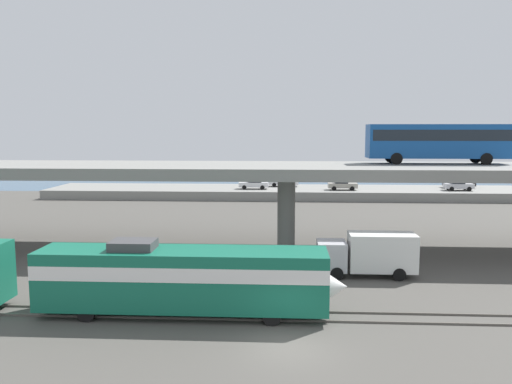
% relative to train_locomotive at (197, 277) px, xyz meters
% --- Properties ---
extents(ground_plane, '(260.00, 260.00, 0.00)m').
position_rel_train_locomotive_xyz_m(ground_plane, '(4.96, -4.00, -2.19)').
color(ground_plane, '#4C4944').
extents(rail_strip_near, '(110.00, 0.12, 0.12)m').
position_rel_train_locomotive_xyz_m(rail_strip_near, '(4.96, -0.70, -2.13)').
color(rail_strip_near, '#59544C').
rests_on(rail_strip_near, ground_plane).
extents(rail_strip_far, '(110.00, 0.12, 0.12)m').
position_rel_train_locomotive_xyz_m(rail_strip_far, '(4.96, 0.70, -2.13)').
color(rail_strip_far, '#59544C').
rests_on(rail_strip_far, ground_plane).
extents(train_locomotive, '(16.97, 3.04, 4.18)m').
position_rel_train_locomotive_xyz_m(train_locomotive, '(0.00, 0.00, 0.00)').
color(train_locomotive, '#14664C').
rests_on(train_locomotive, ground_plane).
extents(highway_overpass, '(96.00, 10.53, 7.28)m').
position_rel_train_locomotive_xyz_m(highway_overpass, '(4.96, 16.00, 4.46)').
color(highway_overpass, gray).
rests_on(highway_overpass, ground_plane).
extents(transit_bus_on_overpass, '(12.00, 2.68, 3.40)m').
position_rel_train_locomotive_xyz_m(transit_bus_on_overpass, '(18.00, 18.07, 7.15)').
color(transit_bus_on_overpass, '#14478C').
rests_on(transit_bus_on_overpass, highway_overpass).
extents(service_truck_west, '(6.80, 2.46, 3.04)m').
position_rel_train_locomotive_xyz_m(service_truck_west, '(10.74, 8.27, -0.55)').
color(service_truck_west, '#B7B7BC').
rests_on(service_truck_west, ground_plane).
extents(pier_parking_lot, '(72.02, 10.98, 1.35)m').
position_rel_train_locomotive_xyz_m(pier_parking_lot, '(4.96, 51.00, -1.51)').
color(pier_parking_lot, gray).
rests_on(pier_parking_lot, ground_plane).
extents(parked_car_0, '(4.38, 1.84, 1.50)m').
position_rel_train_locomotive_xyz_m(parked_car_0, '(0.21, 49.41, -0.07)').
color(parked_car_0, silver).
rests_on(parked_car_0, pier_parking_lot).
extents(parked_car_1, '(4.03, 1.94, 1.50)m').
position_rel_train_locomotive_xyz_m(parked_car_1, '(30.30, 49.15, -0.07)').
color(parked_car_1, '#B7B7BC').
rests_on(parked_car_1, pier_parking_lot).
extents(parked_car_2, '(4.56, 1.98, 1.50)m').
position_rel_train_locomotive_xyz_m(parked_car_2, '(31.59, 52.65, -0.06)').
color(parked_car_2, black).
rests_on(parked_car_2, pier_parking_lot).
extents(parked_car_3, '(4.65, 1.94, 1.50)m').
position_rel_train_locomotive_xyz_m(parked_car_3, '(4.69, 53.18, -0.06)').
color(parked_car_3, silver).
rests_on(parked_car_3, pier_parking_lot).
extents(parked_car_4, '(4.26, 1.87, 1.50)m').
position_rel_train_locomotive_xyz_m(parked_car_4, '(13.36, 48.83, -0.07)').
color(parked_car_4, '#9E998C').
rests_on(parked_car_4, pier_parking_lot).
extents(harbor_water, '(140.00, 36.00, 0.01)m').
position_rel_train_locomotive_xyz_m(harbor_water, '(4.96, 74.00, -2.19)').
color(harbor_water, '#385B7A').
rests_on(harbor_water, ground_plane).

